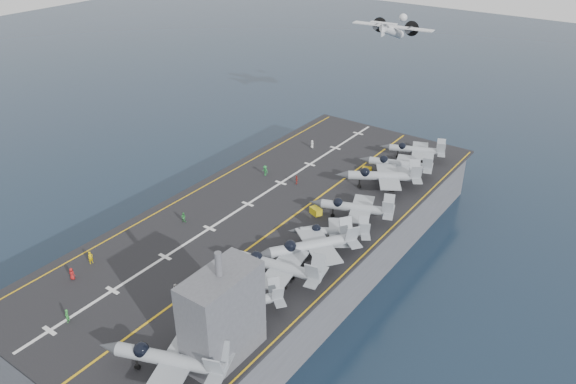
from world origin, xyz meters
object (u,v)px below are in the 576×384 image
Objects in this scene: fighter_jet_0 at (170,358)px; tow_cart_a at (205,276)px; transport_plane at (392,31)px; island_superstructure at (222,306)px.

tow_cart_a is (-9.32, 15.62, -2.16)m from fighter_jet_0.
transport_plane reaches higher than tow_cart_a.
fighter_jet_0 is 18.31m from tow_cart_a.
fighter_jet_0 is 101.75m from transport_plane.
island_superstructure is at bearing 65.97° from fighter_jet_0.
transport_plane reaches higher than fighter_jet_0.
fighter_jet_0 is 8.25× the size of tow_cart_a.
island_superstructure is 16.81m from tow_cart_a.
transport_plane is (-13.06, 82.38, 17.96)m from tow_cart_a.
island_superstructure is at bearing -38.20° from tow_cart_a.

